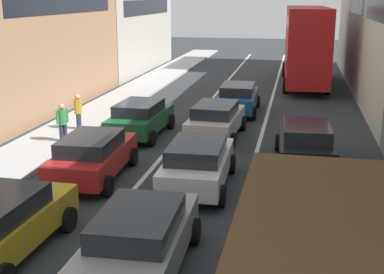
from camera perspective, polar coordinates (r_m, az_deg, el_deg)
The scene contains 15 objects.
sidewalk_left at distance 25.65m, azimuth -11.16°, elevation 2.14°, with size 2.60×64.00×0.14m, color #ADADAD.
lane_stripe_left at distance 24.21m, azimuth -0.15°, elevation 1.49°, with size 0.16×60.00×0.01m, color silver.
lane_stripe_right at distance 23.77m, azimuth 7.90°, elevation 1.08°, with size 0.16×60.00×0.01m, color silver.
sedan_centre_lane_second at distance 11.31m, azimuth -5.68°, elevation -11.03°, with size 2.17×4.35×1.49m.
wagon_left_lane_second at distance 12.71m, azimuth -20.40°, elevation -8.91°, with size 2.14×4.34×1.49m.
hatchback_centre_lane_third at distance 16.04m, azimuth 0.62°, elevation -2.85°, with size 2.16×4.35×1.49m.
sedan_left_lane_third at distance 17.09m, azimuth -10.86°, elevation -1.98°, with size 2.23×4.38×1.49m.
coupe_centre_lane_fourth at distance 21.63m, azimuth 2.65°, elevation 1.95°, with size 2.21×4.37×1.49m.
sedan_left_lane_fourth at distance 22.05m, azimuth -5.69°, elevation 2.15°, with size 2.15×4.34×1.49m.
sedan_centre_lane_fifth at distance 26.40m, azimuth 5.07°, elevation 4.36°, with size 2.11×4.33×1.49m.
sedan_right_lane_behind_truck at distance 13.33m, azimuth 12.12°, elevation -7.10°, with size 2.26×4.40×1.49m.
wagon_right_lane_far at distance 18.67m, azimuth 12.37°, elevation -0.58°, with size 2.24×4.39×1.49m.
bus_mid_queue_primary at distance 35.09m, azimuth 12.44°, elevation 10.14°, with size 3.11×10.59×5.06m.
pedestrian_near_kerb at distance 23.11m, azimuth -12.41°, elevation 2.85°, with size 0.34×0.54×1.66m.
pedestrian_mid_sidewalk at distance 21.29m, azimuth -14.06°, elevation 1.69°, with size 0.34×0.47×1.66m.
Camera 1 is at (3.07, -3.01, 5.81)m, focal length 48.46 mm.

